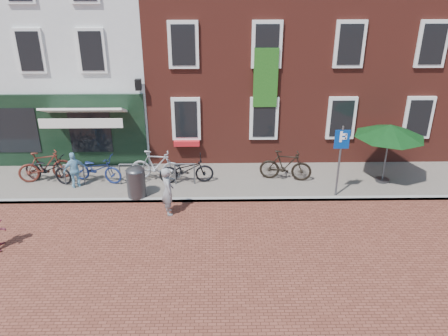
{
  "coord_description": "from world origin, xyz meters",
  "views": [
    {
      "loc": [
        1.66,
        -13.85,
        7.78
      ],
      "look_at": [
        1.91,
        0.31,
        1.15
      ],
      "focal_mm": 36.85,
      "sensor_mm": 36.0,
      "label": 1
    }
  ],
  "objects_px": {
    "parasol": "(390,128)",
    "bicycle_4": "(186,170)",
    "bicycle_2": "(97,169)",
    "bicycle_3": "(156,165)",
    "bicycle_5": "(286,166)",
    "litter_bin": "(136,180)",
    "bicycle_1": "(45,166)",
    "cafe_person": "(75,170)",
    "bicycle_0": "(48,169)",
    "woman": "(168,191)",
    "parking_sign": "(341,150)"
  },
  "relations": [
    {
      "from": "bicycle_4",
      "to": "bicycle_5",
      "type": "bearing_deg",
      "value": -91.92
    },
    {
      "from": "parasol",
      "to": "cafe_person",
      "type": "relative_size",
      "value": 1.86
    },
    {
      "from": "parking_sign",
      "to": "bicycle_1",
      "type": "distance_m",
      "value": 10.62
    },
    {
      "from": "bicycle_2",
      "to": "bicycle_4",
      "type": "height_order",
      "value": "same"
    },
    {
      "from": "parasol",
      "to": "bicycle_4",
      "type": "relative_size",
      "value": 1.26
    },
    {
      "from": "cafe_person",
      "to": "bicycle_2",
      "type": "bearing_deg",
      "value": -178.6
    },
    {
      "from": "bicycle_2",
      "to": "bicycle_3",
      "type": "bearing_deg",
      "value": -71.22
    },
    {
      "from": "litter_bin",
      "to": "bicycle_1",
      "type": "distance_m",
      "value": 3.77
    },
    {
      "from": "bicycle_3",
      "to": "cafe_person",
      "type": "bearing_deg",
      "value": 108.64
    },
    {
      "from": "bicycle_4",
      "to": "parasol",
      "type": "bearing_deg",
      "value": -94.63
    },
    {
      "from": "litter_bin",
      "to": "bicycle_3",
      "type": "bearing_deg",
      "value": 66.81
    },
    {
      "from": "bicycle_0",
      "to": "bicycle_4",
      "type": "relative_size",
      "value": 1.0
    },
    {
      "from": "bicycle_2",
      "to": "bicycle_5",
      "type": "height_order",
      "value": "bicycle_5"
    },
    {
      "from": "litter_bin",
      "to": "parking_sign",
      "type": "height_order",
      "value": "parking_sign"
    },
    {
      "from": "parasol",
      "to": "bicycle_5",
      "type": "relative_size",
      "value": 1.3
    },
    {
      "from": "parasol",
      "to": "bicycle_0",
      "type": "xyz_separation_m",
      "value": [
        -12.34,
        0.17,
        -1.56
      ]
    },
    {
      "from": "litter_bin",
      "to": "bicycle_5",
      "type": "bearing_deg",
      "value": 12.56
    },
    {
      "from": "bicycle_2",
      "to": "bicycle_3",
      "type": "relative_size",
      "value": 1.03
    },
    {
      "from": "cafe_person",
      "to": "bicycle_3",
      "type": "bearing_deg",
      "value": 159.68
    },
    {
      "from": "litter_bin",
      "to": "bicycle_4",
      "type": "distance_m",
      "value": 1.96
    },
    {
      "from": "litter_bin",
      "to": "cafe_person",
      "type": "distance_m",
      "value": 2.41
    },
    {
      "from": "bicycle_0",
      "to": "bicycle_3",
      "type": "xyz_separation_m",
      "value": [
        3.96,
        0.11,
        0.06
      ]
    },
    {
      "from": "parking_sign",
      "to": "bicycle_1",
      "type": "xyz_separation_m",
      "value": [
        -10.47,
        1.36,
        -1.12
      ]
    },
    {
      "from": "bicycle_2",
      "to": "litter_bin",
      "type": "bearing_deg",
      "value": -109.79
    },
    {
      "from": "parking_sign",
      "to": "bicycle_2",
      "type": "height_order",
      "value": "parking_sign"
    },
    {
      "from": "woman",
      "to": "cafe_person",
      "type": "distance_m",
      "value": 3.9
    },
    {
      "from": "bicycle_3",
      "to": "bicycle_5",
      "type": "distance_m",
      "value": 4.77
    },
    {
      "from": "bicycle_4",
      "to": "woman",
      "type": "bearing_deg",
      "value": 162.27
    },
    {
      "from": "bicycle_3",
      "to": "bicycle_1",
      "type": "bearing_deg",
      "value": 97.67
    },
    {
      "from": "bicycle_1",
      "to": "parasol",
      "type": "bearing_deg",
      "value": -108.88
    },
    {
      "from": "cafe_person",
      "to": "bicycle_5",
      "type": "bearing_deg",
      "value": 152.31
    },
    {
      "from": "cafe_person",
      "to": "bicycle_4",
      "type": "height_order",
      "value": "cafe_person"
    },
    {
      "from": "bicycle_0",
      "to": "bicycle_2",
      "type": "bearing_deg",
      "value": -71.41
    },
    {
      "from": "parking_sign",
      "to": "bicycle_5",
      "type": "bearing_deg",
      "value": 142.27
    },
    {
      "from": "litter_bin",
      "to": "bicycle_5",
      "type": "relative_size",
      "value": 0.62
    },
    {
      "from": "cafe_person",
      "to": "bicycle_1",
      "type": "relative_size",
      "value": 0.7
    },
    {
      "from": "parasol",
      "to": "cafe_person",
      "type": "xyz_separation_m",
      "value": [
        -11.22,
        -0.26,
        -1.41
      ]
    },
    {
      "from": "woman",
      "to": "bicycle_5",
      "type": "relative_size",
      "value": 0.85
    },
    {
      "from": "bicycle_1",
      "to": "bicycle_2",
      "type": "relative_size",
      "value": 0.97
    },
    {
      "from": "bicycle_1",
      "to": "parking_sign",
      "type": "bearing_deg",
      "value": -114.9
    },
    {
      "from": "litter_bin",
      "to": "bicycle_0",
      "type": "height_order",
      "value": "litter_bin"
    },
    {
      "from": "bicycle_0",
      "to": "bicycle_4",
      "type": "height_order",
      "value": "same"
    },
    {
      "from": "bicycle_2",
      "to": "bicycle_5",
      "type": "relative_size",
      "value": 1.03
    },
    {
      "from": "litter_bin",
      "to": "bicycle_2",
      "type": "relative_size",
      "value": 0.6
    },
    {
      "from": "parasol",
      "to": "bicycle_4",
      "type": "distance_m",
      "value": 7.42
    },
    {
      "from": "bicycle_1",
      "to": "bicycle_3",
      "type": "xyz_separation_m",
      "value": [
        4.09,
        -0.02,
        0.0
      ]
    },
    {
      "from": "woman",
      "to": "cafe_person",
      "type": "bearing_deg",
      "value": 45.61
    },
    {
      "from": "bicycle_0",
      "to": "cafe_person",
      "type": "bearing_deg",
      "value": -92.05
    },
    {
      "from": "litter_bin",
      "to": "bicycle_5",
      "type": "xyz_separation_m",
      "value": [
        5.32,
        1.19,
        -0.03
      ]
    },
    {
      "from": "bicycle_1",
      "to": "bicycle_0",
      "type": "bearing_deg",
      "value": -154.23
    }
  ]
}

